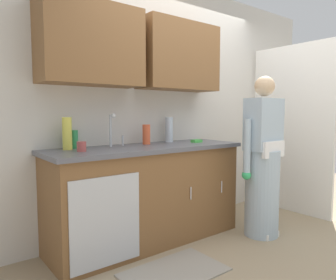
{
  "coord_description": "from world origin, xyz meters",
  "views": [
    {
      "loc": [
        -2.25,
        -1.81,
        1.26
      ],
      "look_at": [
        -0.42,
        0.55,
        1.0
      ],
      "focal_mm": 33.9,
      "sensor_mm": 36.0,
      "label": 1
    }
  ],
  "objects_px": {
    "sink": "(122,149)",
    "sponge": "(197,141)",
    "bottle_dish_liquid": "(74,139)",
    "bottle_soap": "(146,134)",
    "person_at_sink": "(263,169)",
    "bottle_water_tall": "(67,133)",
    "cup_by_sink": "(82,147)",
    "bottle_water_short": "(169,130)"
  },
  "relations": [
    {
      "from": "sink",
      "to": "bottle_dish_liquid",
      "type": "xyz_separation_m",
      "value": [
        -0.36,
        0.23,
        0.1
      ]
    },
    {
      "from": "bottle_soap",
      "to": "cup_by_sink",
      "type": "distance_m",
      "value": 0.78
    },
    {
      "from": "sink",
      "to": "bottle_water_tall",
      "type": "relative_size",
      "value": 1.79
    },
    {
      "from": "bottle_dish_liquid",
      "to": "bottle_water_short",
      "type": "distance_m",
      "value": 1.05
    },
    {
      "from": "bottle_dish_liquid",
      "to": "sponge",
      "type": "height_order",
      "value": "bottle_dish_liquid"
    },
    {
      "from": "cup_by_sink",
      "to": "bottle_water_short",
      "type": "bearing_deg",
      "value": 11.65
    },
    {
      "from": "bottle_water_tall",
      "to": "sponge",
      "type": "height_order",
      "value": "bottle_water_tall"
    },
    {
      "from": "person_at_sink",
      "to": "bottle_water_short",
      "type": "xyz_separation_m",
      "value": [
        -0.59,
        0.78,
        0.38
      ]
    },
    {
      "from": "bottle_dish_liquid",
      "to": "cup_by_sink",
      "type": "relative_size",
      "value": 1.99
    },
    {
      "from": "bottle_dish_liquid",
      "to": "bottle_water_tall",
      "type": "height_order",
      "value": "bottle_water_tall"
    },
    {
      "from": "sink",
      "to": "bottle_water_tall",
      "type": "height_order",
      "value": "sink"
    },
    {
      "from": "person_at_sink",
      "to": "bottle_water_tall",
      "type": "distance_m",
      "value": 1.93
    },
    {
      "from": "bottle_soap",
      "to": "sink",
      "type": "bearing_deg",
      "value": -159.46
    },
    {
      "from": "person_at_sink",
      "to": "bottle_water_short",
      "type": "height_order",
      "value": "person_at_sink"
    },
    {
      "from": "sponge",
      "to": "person_at_sink",
      "type": "bearing_deg",
      "value": -55.27
    },
    {
      "from": "bottle_water_short",
      "to": "sponge",
      "type": "height_order",
      "value": "bottle_water_short"
    },
    {
      "from": "person_at_sink",
      "to": "bottle_dish_liquid",
      "type": "relative_size",
      "value": 9.97
    },
    {
      "from": "bottle_dish_liquid",
      "to": "person_at_sink",
      "type": "bearing_deg",
      "value": -26.68
    },
    {
      "from": "sponge",
      "to": "bottle_dish_liquid",
      "type": "bearing_deg",
      "value": 168.18
    },
    {
      "from": "sink",
      "to": "bottle_water_short",
      "type": "relative_size",
      "value": 1.86
    },
    {
      "from": "sink",
      "to": "bottle_dish_liquid",
      "type": "relative_size",
      "value": 3.08
    },
    {
      "from": "bottle_dish_liquid",
      "to": "sponge",
      "type": "distance_m",
      "value": 1.28
    },
    {
      "from": "bottle_dish_liquid",
      "to": "bottle_water_tall",
      "type": "relative_size",
      "value": 0.58
    },
    {
      "from": "sink",
      "to": "sponge",
      "type": "height_order",
      "value": "sink"
    },
    {
      "from": "sink",
      "to": "bottle_water_tall",
      "type": "distance_m",
      "value": 0.5
    },
    {
      "from": "bottle_soap",
      "to": "cup_by_sink",
      "type": "xyz_separation_m",
      "value": [
        -0.76,
        -0.17,
        -0.06
      ]
    },
    {
      "from": "bottle_water_tall",
      "to": "sponge",
      "type": "distance_m",
      "value": 1.35
    },
    {
      "from": "bottle_dish_liquid",
      "to": "cup_by_sink",
      "type": "height_order",
      "value": "bottle_dish_liquid"
    },
    {
      "from": "bottle_water_tall",
      "to": "cup_by_sink",
      "type": "bearing_deg",
      "value": -78.07
    },
    {
      "from": "sink",
      "to": "person_at_sink",
      "type": "height_order",
      "value": "person_at_sink"
    },
    {
      "from": "bottle_soap",
      "to": "sponge",
      "type": "xyz_separation_m",
      "value": [
        0.53,
        -0.17,
        -0.08
      ]
    },
    {
      "from": "bottle_dish_liquid",
      "to": "bottle_water_short",
      "type": "relative_size",
      "value": 0.6
    },
    {
      "from": "bottle_dish_liquid",
      "to": "sponge",
      "type": "relative_size",
      "value": 1.48
    },
    {
      "from": "sink",
      "to": "bottle_water_short",
      "type": "xyz_separation_m",
      "value": [
        0.69,
        0.19,
        0.15
      ]
    },
    {
      "from": "bottle_dish_liquid",
      "to": "bottle_water_tall",
      "type": "distance_m",
      "value": 0.12
    },
    {
      "from": "bottle_dish_liquid",
      "to": "bottle_soap",
      "type": "distance_m",
      "value": 0.73
    },
    {
      "from": "bottle_soap",
      "to": "person_at_sink",
      "type": "bearing_deg",
      "value": -38.45
    },
    {
      "from": "sink",
      "to": "bottle_soap",
      "type": "distance_m",
      "value": 0.4
    },
    {
      "from": "bottle_dish_liquid",
      "to": "bottle_water_short",
      "type": "bearing_deg",
      "value": -2.24
    },
    {
      "from": "bottle_water_tall",
      "to": "cup_by_sink",
      "type": "xyz_separation_m",
      "value": [
        0.04,
        -0.2,
        -0.1
      ]
    },
    {
      "from": "bottle_dish_liquid",
      "to": "bottle_soap",
      "type": "xyz_separation_m",
      "value": [
        0.72,
        -0.09,
        0.02
      ]
    },
    {
      "from": "sink",
      "to": "sponge",
      "type": "xyz_separation_m",
      "value": [
        0.89,
        -0.03,
        0.03
      ]
    }
  ]
}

